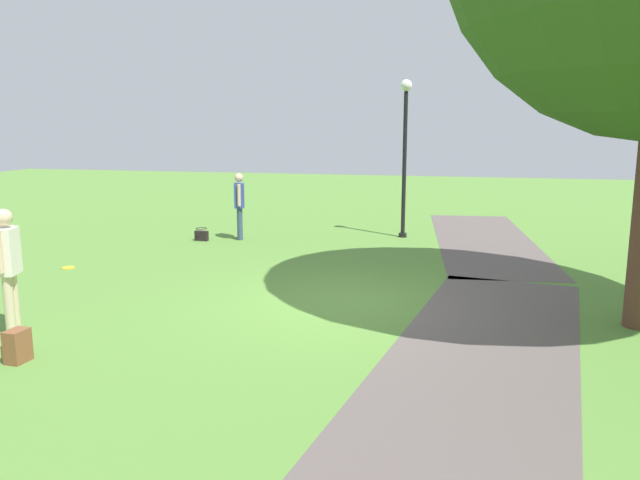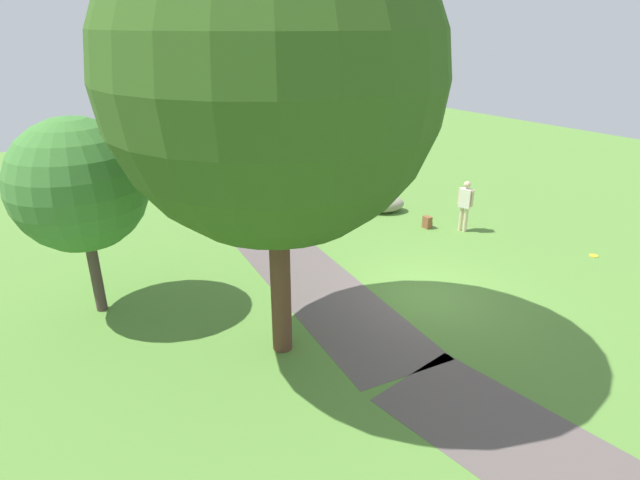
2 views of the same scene
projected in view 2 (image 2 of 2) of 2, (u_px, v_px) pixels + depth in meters
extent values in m
plane|color=#588837|center=(425.00, 296.00, 13.01)|extent=(48.00, 48.00, 0.00)
cube|color=#5E5250|center=(319.00, 288.00, 13.41)|extent=(8.25, 3.49, 0.01)
cube|color=#5E5250|center=(255.00, 197.00, 20.32)|extent=(8.21, 5.38, 0.01)
cylinder|color=brown|center=(280.00, 275.00, 10.30)|extent=(0.41, 0.41, 3.44)
sphere|color=#32581C|center=(274.00, 77.00, 8.81)|extent=(5.97, 5.97, 5.97)
cylinder|color=#4E3E37|center=(95.00, 271.00, 12.02)|extent=(0.25, 0.25, 2.08)
sphere|color=#3F7C34|center=(79.00, 185.00, 11.21)|extent=(2.97, 2.97, 2.97)
ellipsoid|color=gray|center=(385.00, 204.00, 18.69)|extent=(1.45, 1.68, 0.58)
cylinder|color=beige|center=(466.00, 220.00, 16.87)|extent=(0.13, 0.13, 0.83)
cylinder|color=beige|center=(461.00, 219.00, 16.96)|extent=(0.13, 0.13, 0.83)
cube|color=silver|center=(466.00, 198.00, 16.63)|extent=(0.41, 0.33, 0.62)
cylinder|color=beige|center=(472.00, 198.00, 16.49)|extent=(0.08, 0.08, 0.55)
cylinder|color=beige|center=(459.00, 196.00, 16.74)|extent=(0.08, 0.08, 0.55)
sphere|color=beige|center=(467.00, 185.00, 16.45)|extent=(0.22, 0.22, 0.22)
cube|color=brown|center=(374.00, 199.00, 19.48)|extent=(0.29, 0.21, 0.40)
cube|color=olive|center=(377.00, 201.00, 19.58)|extent=(0.20, 0.07, 0.18)
cube|color=brown|center=(427.00, 222.00, 17.25)|extent=(0.29, 0.22, 0.40)
cube|color=brown|center=(430.00, 224.00, 17.35)|extent=(0.20, 0.07, 0.18)
cylinder|color=yellow|center=(594.00, 256.00, 15.25)|extent=(0.25, 0.25, 0.02)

